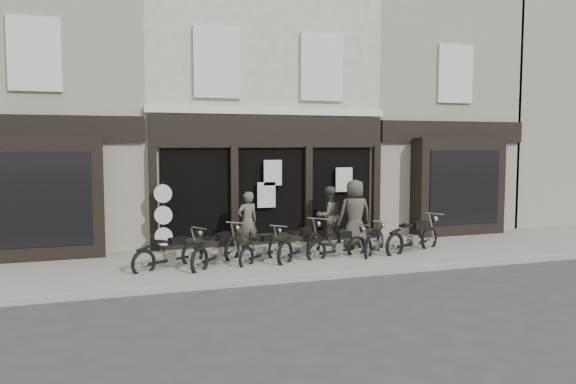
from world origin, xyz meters
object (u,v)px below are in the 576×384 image
object	(u,v)px
man_left	(248,221)
motorcycle_4	(338,247)
motorcycle_1	(217,252)
motorcycle_5	(375,244)
man_centre	(329,216)
advert_sign_post	(163,221)
motorcycle_0	(170,256)
motorcycle_3	(301,246)
man_right	(355,214)
motorcycle_6	(413,240)
motorcycle_2	(262,251)

from	to	relation	value
man_left	motorcycle_4	bearing A→B (deg)	130.65
motorcycle_1	motorcycle_5	distance (m)	4.37
man_centre	advert_sign_post	xyz separation A→B (m)	(-4.77, 0.21, 0.02)
motorcycle_0	motorcycle_5	size ratio (longest dim) A/B	1.22
motorcycle_0	motorcycle_3	world-z (taller)	motorcycle_3
man_centre	motorcycle_5	bearing A→B (deg)	101.74
motorcycle_4	man_centre	distance (m)	1.86
motorcycle_3	man_right	bearing A→B (deg)	-15.67
motorcycle_6	man_left	distance (m)	4.64
motorcycle_5	motorcycle_6	bearing A→B (deg)	-52.30
motorcycle_0	motorcycle_6	bearing A→B (deg)	-29.93
motorcycle_4	motorcycle_6	xyz separation A→B (m)	(2.30, 0.03, 0.07)
motorcycle_1	motorcycle_2	xyz separation A→B (m)	(1.17, 0.09, -0.05)
motorcycle_6	man_centre	size ratio (longest dim) A/B	1.26
motorcycle_0	man_left	bearing A→B (deg)	2.33
motorcycle_1	motorcycle_3	bearing A→B (deg)	-44.39
motorcycle_3	advert_sign_post	world-z (taller)	advert_sign_post
motorcycle_5	man_left	bearing A→B (deg)	107.40
advert_sign_post	motorcycle_4	bearing A→B (deg)	-0.72
motorcycle_2	motorcycle_5	size ratio (longest dim) A/B	1.03
man_left	motorcycle_2	bearing A→B (deg)	77.40
motorcycle_5	advert_sign_post	world-z (taller)	advert_sign_post
motorcycle_1	motorcycle_4	distance (m)	3.23
motorcycle_2	advert_sign_post	xyz separation A→B (m)	(-2.26, 1.78, 0.64)
motorcycle_0	motorcycle_5	world-z (taller)	motorcycle_0
motorcycle_1	man_right	bearing A→B (deg)	-33.05
motorcycle_1	motorcycle_4	world-z (taller)	motorcycle_1
motorcycle_4	man_right	world-z (taller)	man_right
motorcycle_5	motorcycle_6	distance (m)	1.16
motorcycle_0	motorcycle_5	bearing A→B (deg)	-29.30
motorcycle_2	motorcycle_6	distance (m)	4.36
motorcycle_1	man_centre	distance (m)	4.07
motorcycle_2	motorcycle_6	world-z (taller)	motorcycle_6
advert_sign_post	motorcycle_2	bearing A→B (deg)	-15.11
motorcycle_5	man_right	size ratio (longest dim) A/B	0.79
motorcycle_1	man_left	distance (m)	1.98
motorcycle_4	advert_sign_post	distance (m)	4.76
motorcycle_0	motorcycle_4	distance (m)	4.37
man_centre	advert_sign_post	size ratio (longest dim) A/B	0.83
motorcycle_2	motorcycle_0	bearing A→B (deg)	139.09
motorcycle_2	motorcycle_5	distance (m)	3.20
man_left	advert_sign_post	world-z (taller)	advert_sign_post
motorcycle_4	man_left	distance (m)	2.63
man_left	advert_sign_post	size ratio (longest dim) A/B	0.80
advert_sign_post	man_right	bearing A→B (deg)	14.27
motorcycle_5	motorcycle_4	bearing A→B (deg)	136.77
man_left	motorcycle_0	bearing A→B (deg)	18.88
motorcycle_2	man_left	xyz separation A→B (m)	(0.00, 1.41, 0.58)
motorcycle_4	motorcycle_6	size ratio (longest dim) A/B	0.87
motorcycle_4	motorcycle_0	bearing A→B (deg)	164.94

